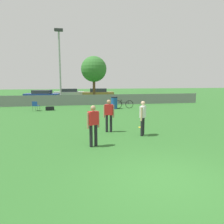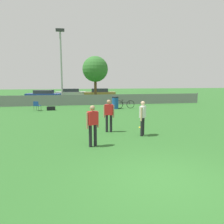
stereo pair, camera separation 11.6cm
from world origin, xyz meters
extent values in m
plane|color=#2D6628|center=(0.00, 0.00, 0.00)|extent=(120.00, 120.00, 0.00)
cube|color=gray|center=(0.00, 18.00, 0.55)|extent=(23.75, 0.03, 1.10)
cylinder|color=slate|center=(11.88, 18.00, 0.61)|extent=(0.07, 0.07, 1.21)
cylinder|color=#9E9EA3|center=(-3.52, 19.58, 3.84)|extent=(0.20, 0.20, 7.69)
cube|color=#333338|center=(-3.52, 19.58, 7.89)|extent=(0.90, 0.36, 0.28)
cylinder|color=brown|center=(0.36, 21.28, 1.39)|extent=(0.32, 0.32, 2.79)
sphere|color=#33702D|center=(0.36, 21.28, 3.93)|extent=(3.05, 3.05, 3.05)
cylinder|color=black|center=(0.84, 4.55, 0.45)|extent=(0.13, 0.13, 0.89)
cylinder|color=black|center=(0.96, 4.73, 0.45)|extent=(0.13, 0.13, 0.89)
cube|color=silver|center=(0.90, 4.64, 1.16)|extent=(0.40, 0.45, 0.54)
sphere|color=#D8AD8C|center=(0.90, 4.64, 1.56)|extent=(0.21, 0.21, 0.21)
cylinder|color=#D8AD8C|center=(0.76, 4.44, 1.08)|extent=(0.08, 0.08, 0.64)
cylinder|color=#D8AD8C|center=(1.03, 4.84, 1.08)|extent=(0.08, 0.08, 0.64)
cylinder|color=black|center=(-0.67, 5.67, 0.45)|extent=(0.13, 0.13, 0.89)
cylinder|color=black|center=(-0.46, 5.62, 0.45)|extent=(0.13, 0.13, 0.89)
cube|color=red|center=(-0.57, 5.64, 1.16)|extent=(0.43, 0.30, 0.54)
sphere|color=tan|center=(-0.57, 5.64, 1.56)|extent=(0.21, 0.21, 0.21)
cylinder|color=tan|center=(-0.80, 5.70, 1.08)|extent=(0.08, 0.08, 0.64)
cylinder|color=tan|center=(-0.34, 5.59, 1.08)|extent=(0.08, 0.08, 0.64)
cylinder|color=black|center=(-1.70, 3.30, 0.45)|extent=(0.13, 0.13, 0.89)
cylinder|color=black|center=(-1.50, 3.37, 0.45)|extent=(0.13, 0.13, 0.89)
cube|color=red|center=(-1.60, 3.34, 1.16)|extent=(0.44, 0.35, 0.54)
sphere|color=tan|center=(-1.60, 3.34, 1.56)|extent=(0.21, 0.21, 0.21)
cylinder|color=tan|center=(-1.82, 3.25, 1.08)|extent=(0.08, 0.08, 0.64)
cylinder|color=tan|center=(-1.38, 3.42, 1.08)|extent=(0.08, 0.08, 0.64)
cylinder|color=yellow|center=(1.38, 6.36, 0.01)|extent=(0.25, 0.25, 0.03)
torus|color=yellow|center=(1.38, 6.36, 0.01)|extent=(0.26, 0.26, 0.03)
cylinder|color=#333338|center=(-5.13, 14.57, 0.21)|extent=(0.02, 0.02, 0.42)
cylinder|color=#333338|center=(-5.53, 14.72, 0.21)|extent=(0.02, 0.02, 0.42)
cylinder|color=#333338|center=(-5.28, 14.17, 0.21)|extent=(0.02, 0.02, 0.42)
cylinder|color=#333338|center=(-5.68, 14.32, 0.21)|extent=(0.02, 0.02, 0.42)
cube|color=navy|center=(-5.40, 14.44, 0.44)|extent=(0.61, 0.61, 0.03)
cube|color=navy|center=(-5.49, 14.23, 0.64)|extent=(0.45, 0.19, 0.38)
torus|color=black|center=(1.88, 14.63, 0.38)|extent=(0.75, 0.07, 0.75)
torus|color=black|center=(2.96, 14.60, 0.38)|extent=(0.75, 0.07, 0.75)
cylinder|color=black|center=(2.42, 14.62, 0.57)|extent=(1.00, 0.06, 0.04)
cylinder|color=black|center=(2.18, 14.62, 0.57)|extent=(0.03, 0.03, 0.39)
cylinder|color=black|center=(2.88, 14.60, 0.57)|extent=(0.03, 0.03, 0.35)
cube|color=black|center=(2.18, 14.62, 0.79)|extent=(0.16, 0.06, 0.04)
cylinder|color=black|center=(2.88, 14.60, 0.75)|extent=(0.04, 0.44, 0.03)
cylinder|color=#194C99|center=(1.49, 14.54, 0.52)|extent=(0.58, 0.58, 1.04)
cylinder|color=black|center=(1.49, 14.54, 1.08)|extent=(0.60, 0.60, 0.08)
cube|color=black|center=(-4.28, 14.56, 0.16)|extent=(0.70, 0.39, 0.32)
cube|color=black|center=(-4.28, 14.56, 0.33)|extent=(0.60, 0.04, 0.02)
cylinder|color=black|center=(-4.67, 25.80, 0.33)|extent=(0.69, 0.31, 0.66)
cylinder|color=black|center=(-4.97, 24.37, 0.33)|extent=(0.69, 0.31, 0.66)
cylinder|color=black|center=(-7.45, 26.39, 0.33)|extent=(0.69, 0.31, 0.66)
cylinder|color=black|center=(-7.75, 24.95, 0.33)|extent=(0.69, 0.31, 0.66)
cube|color=navy|center=(-6.21, 25.38, 0.53)|extent=(4.83, 2.59, 0.62)
cube|color=#2D333D|center=(-6.21, 25.38, 1.07)|extent=(2.64, 1.94, 0.46)
cylinder|color=black|center=(-1.27, 29.59, 0.33)|extent=(0.66, 0.20, 0.65)
cylinder|color=black|center=(-1.22, 28.07, 0.33)|extent=(0.66, 0.20, 0.65)
cylinder|color=black|center=(-4.08, 29.51, 0.33)|extent=(0.66, 0.20, 0.65)
cylinder|color=black|center=(-4.04, 27.98, 0.33)|extent=(0.66, 0.20, 0.65)
cube|color=#B7B7BC|center=(-2.65, 28.79, 0.53)|extent=(4.59, 1.88, 0.64)
cube|color=#2D333D|center=(-2.65, 28.79, 1.10)|extent=(2.41, 1.61, 0.48)
cylinder|color=black|center=(2.99, 27.42, 0.32)|extent=(0.64, 0.22, 0.63)
cylinder|color=black|center=(2.89, 25.95, 0.32)|extent=(0.64, 0.22, 0.63)
cylinder|color=black|center=(0.17, 27.61, 0.32)|extent=(0.64, 0.22, 0.63)
cylinder|color=black|center=(0.07, 26.15, 0.32)|extent=(0.64, 0.22, 0.63)
cube|color=olive|center=(1.53, 26.78, 0.54)|extent=(4.66, 2.01, 0.70)
cube|color=#2D333D|center=(1.53, 26.78, 1.16)|extent=(2.47, 1.65, 0.53)
camera|label=1|loc=(-2.45, -5.14, 2.66)|focal=35.00mm
camera|label=2|loc=(-2.34, -5.17, 2.66)|focal=35.00mm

